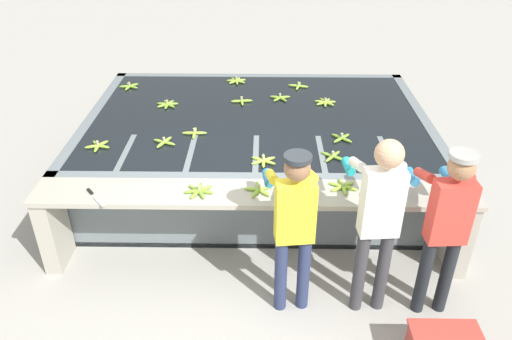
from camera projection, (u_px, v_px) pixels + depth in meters
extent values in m
plane|color=#A3A099|center=(254.00, 278.00, 4.83)|extent=(80.00, 80.00, 0.00)
cube|color=slate|center=(257.00, 174.00, 6.45)|extent=(4.11, 2.91, 0.06)
cube|color=slate|center=(255.00, 212.00, 5.05)|extent=(4.11, 0.12, 0.86)
cube|color=slate|center=(258.00, 103.00, 7.44)|extent=(4.11, 0.12, 0.86)
cube|color=slate|center=(99.00, 146.00, 6.27)|extent=(0.12, 2.91, 0.86)
cube|color=slate|center=(417.00, 148.00, 6.22)|extent=(0.12, 2.91, 0.86)
cube|color=black|center=(257.00, 145.00, 6.23)|extent=(3.87, 2.67, 0.79)
cube|color=slate|center=(131.00, 186.00, 5.46)|extent=(0.06, 0.80, 0.86)
cube|color=slate|center=(193.00, 187.00, 5.45)|extent=(0.06, 0.80, 0.86)
cube|color=slate|center=(256.00, 187.00, 5.44)|extent=(0.06, 0.80, 0.86)
cube|color=slate|center=(319.00, 188.00, 5.43)|extent=(0.06, 0.80, 0.86)
cube|color=slate|center=(382.00, 188.00, 5.42)|extent=(0.06, 0.80, 0.86)
cube|color=#A8A393|center=(255.00, 194.00, 4.60)|extent=(4.11, 0.45, 0.05)
cube|color=#A8A393|center=(54.00, 229.00, 4.84)|extent=(0.16, 0.41, 0.81)
cube|color=#A8A393|center=(458.00, 233.00, 4.79)|extent=(0.16, 0.41, 0.81)
cylinder|color=navy|center=(281.00, 274.00, 4.32)|extent=(0.11, 0.11, 0.77)
cylinder|color=navy|center=(303.00, 273.00, 4.34)|extent=(0.11, 0.11, 0.77)
cube|color=yellow|center=(295.00, 212.00, 4.00)|extent=(0.34, 0.21, 0.54)
sphere|color=#896042|center=(297.00, 168.00, 3.79)|extent=(0.21, 0.21, 0.21)
cylinder|color=#282D33|center=(298.00, 158.00, 3.74)|extent=(0.22, 0.22, 0.04)
cylinder|color=yellow|center=(272.00, 177.00, 4.10)|extent=(0.12, 0.32, 0.18)
cylinder|color=teal|center=(268.00, 178.00, 4.40)|extent=(0.11, 0.21, 0.08)
cylinder|color=yellow|center=(310.00, 175.00, 4.13)|extent=(0.12, 0.32, 0.18)
cylinder|color=teal|center=(304.00, 176.00, 4.42)|extent=(0.11, 0.21, 0.08)
cylinder|color=#38383D|center=(360.00, 271.00, 4.30)|extent=(0.11, 0.11, 0.84)
cylinder|color=#38383D|center=(382.00, 270.00, 4.31)|extent=(0.11, 0.11, 0.84)
cube|color=white|center=(382.00, 203.00, 3.94)|extent=(0.33, 0.19, 0.59)
sphere|color=tan|center=(389.00, 154.00, 3.72)|extent=(0.23, 0.23, 0.23)
cylinder|color=white|center=(357.00, 164.00, 4.04)|extent=(0.10, 0.31, 0.18)
cylinder|color=#1EA3AD|center=(348.00, 166.00, 4.34)|extent=(0.10, 0.21, 0.08)
cylinder|color=white|center=(396.00, 163.00, 4.06)|extent=(0.10, 0.31, 0.18)
cylinder|color=#1EA3AD|center=(385.00, 165.00, 4.36)|extent=(0.10, 0.21, 0.08)
cylinder|color=#1E2328|center=(424.00, 276.00, 4.30)|extent=(0.11, 0.11, 0.79)
cylinder|color=#1E2328|center=(446.00, 275.00, 4.30)|extent=(0.11, 0.11, 0.79)
cube|color=#DB3D33|center=(451.00, 212.00, 3.96)|extent=(0.33, 0.19, 0.56)
sphere|color=#9E704C|center=(462.00, 167.00, 3.74)|extent=(0.21, 0.21, 0.21)
cylinder|color=#9E9E99|center=(464.00, 156.00, 3.69)|extent=(0.22, 0.22, 0.04)
cylinder|color=#DB3D33|center=(424.00, 175.00, 4.06)|extent=(0.10, 0.31, 0.18)
cylinder|color=teal|center=(412.00, 176.00, 4.36)|extent=(0.10, 0.20, 0.08)
cylinder|color=#DB3D33|center=(463.00, 174.00, 4.08)|extent=(0.10, 0.31, 0.18)
cylinder|color=teal|center=(448.00, 176.00, 4.38)|extent=(0.10, 0.20, 0.08)
ellipsoid|color=#93BC3D|center=(194.00, 135.00, 5.54)|extent=(0.04, 0.17, 0.04)
ellipsoid|color=#93BC3D|center=(199.00, 133.00, 5.59)|extent=(0.17, 0.04, 0.04)
ellipsoid|color=#93BC3D|center=(195.00, 131.00, 5.63)|extent=(0.04, 0.17, 0.04)
ellipsoid|color=#93BC3D|center=(190.00, 133.00, 5.59)|extent=(0.17, 0.04, 0.04)
cylinder|color=tan|center=(194.00, 130.00, 5.57)|extent=(0.03, 0.03, 0.04)
ellipsoid|color=#7FAD33|center=(163.00, 104.00, 6.29)|extent=(0.17, 0.07, 0.04)
ellipsoid|color=#7FAD33|center=(163.00, 105.00, 6.25)|extent=(0.16, 0.13, 0.04)
ellipsoid|color=#7FAD33|center=(166.00, 106.00, 6.23)|extent=(0.04, 0.17, 0.04)
ellipsoid|color=#7FAD33|center=(170.00, 105.00, 6.25)|extent=(0.15, 0.14, 0.04)
ellipsoid|color=#7FAD33|center=(172.00, 104.00, 6.29)|extent=(0.17, 0.07, 0.04)
ellipsoid|color=#7FAD33|center=(170.00, 103.00, 6.32)|extent=(0.11, 0.17, 0.04)
ellipsoid|color=#7FAD33|center=(166.00, 103.00, 6.32)|extent=(0.10, 0.17, 0.04)
cylinder|color=tan|center=(167.00, 102.00, 6.26)|extent=(0.03, 0.03, 0.04)
ellipsoid|color=#93BC3D|center=(327.00, 101.00, 6.38)|extent=(0.12, 0.16, 0.04)
ellipsoid|color=#93BC3D|center=(323.00, 101.00, 6.38)|extent=(0.09, 0.17, 0.04)
ellipsoid|color=#93BC3D|center=(321.00, 102.00, 6.35)|extent=(0.17, 0.09, 0.04)
ellipsoid|color=#93BC3D|center=(322.00, 103.00, 6.31)|extent=(0.16, 0.12, 0.04)
ellipsoid|color=#93BC3D|center=(325.00, 104.00, 6.29)|extent=(0.05, 0.17, 0.04)
ellipsoid|color=#93BC3D|center=(329.00, 103.00, 6.30)|extent=(0.15, 0.14, 0.04)
ellipsoid|color=#93BC3D|center=(329.00, 102.00, 6.34)|extent=(0.17, 0.06, 0.04)
cylinder|color=tan|center=(325.00, 100.00, 6.32)|extent=(0.03, 0.03, 0.04)
ellipsoid|color=#9EC642|center=(268.00, 159.00, 5.07)|extent=(0.16, 0.12, 0.04)
ellipsoid|color=#9EC642|center=(263.00, 158.00, 5.10)|extent=(0.04, 0.17, 0.04)
ellipsoid|color=#9EC642|center=(259.00, 159.00, 5.07)|extent=(0.17, 0.11, 0.04)
ellipsoid|color=#9EC642|center=(259.00, 162.00, 5.03)|extent=(0.16, 0.12, 0.04)
ellipsoid|color=#9EC642|center=(263.00, 163.00, 5.00)|extent=(0.04, 0.17, 0.04)
ellipsoid|color=#9EC642|center=(268.00, 162.00, 5.03)|extent=(0.17, 0.11, 0.04)
cylinder|color=tan|center=(263.00, 158.00, 5.03)|extent=(0.03, 0.03, 0.04)
ellipsoid|color=#93BC3D|center=(238.00, 79.00, 7.03)|extent=(0.09, 0.17, 0.04)
ellipsoid|color=#93BC3D|center=(234.00, 80.00, 7.03)|extent=(0.12, 0.16, 0.04)
ellipsoid|color=#93BC3D|center=(233.00, 81.00, 6.99)|extent=(0.17, 0.05, 0.04)
ellipsoid|color=#93BC3D|center=(234.00, 82.00, 6.95)|extent=(0.14, 0.15, 0.04)
ellipsoid|color=#93BC3D|center=(237.00, 82.00, 6.94)|extent=(0.06, 0.17, 0.04)
ellipsoid|color=#93BC3D|center=(240.00, 82.00, 6.96)|extent=(0.16, 0.12, 0.04)
ellipsoid|color=#93BC3D|center=(240.00, 80.00, 7.00)|extent=(0.17, 0.09, 0.04)
cylinder|color=tan|center=(236.00, 78.00, 6.97)|extent=(0.03, 0.03, 0.04)
ellipsoid|color=#75A333|center=(328.00, 155.00, 5.16)|extent=(0.16, 0.13, 0.04)
ellipsoid|color=#75A333|center=(330.00, 158.00, 5.09)|extent=(0.13, 0.16, 0.04)
ellipsoid|color=#75A333|center=(337.00, 158.00, 5.10)|extent=(0.16, 0.13, 0.04)
ellipsoid|color=#75A333|center=(335.00, 154.00, 5.16)|extent=(0.13, 0.16, 0.04)
cylinder|color=tan|center=(333.00, 153.00, 5.11)|extent=(0.03, 0.03, 0.04)
ellipsoid|color=#93BC3D|center=(302.00, 86.00, 6.81)|extent=(0.17, 0.08, 0.04)
ellipsoid|color=#93BC3D|center=(299.00, 85.00, 6.86)|extent=(0.08, 0.17, 0.04)
ellipsoid|color=#93BC3D|center=(294.00, 86.00, 6.83)|extent=(0.17, 0.08, 0.04)
ellipsoid|color=#93BC3D|center=(298.00, 87.00, 6.77)|extent=(0.08, 0.17, 0.04)
cylinder|color=tan|center=(298.00, 84.00, 6.80)|extent=(0.03, 0.03, 0.04)
ellipsoid|color=#8CB738|center=(167.00, 140.00, 5.44)|extent=(0.10, 0.17, 0.04)
ellipsoid|color=#8CB738|center=(160.00, 141.00, 5.42)|extent=(0.17, 0.10, 0.04)
ellipsoid|color=#8CB738|center=(161.00, 144.00, 5.35)|extent=(0.10, 0.17, 0.04)
ellipsoid|color=#8CB738|center=(168.00, 143.00, 5.38)|extent=(0.17, 0.10, 0.04)
cylinder|color=tan|center=(164.00, 139.00, 5.38)|extent=(0.03, 0.03, 0.04)
ellipsoid|color=#7FAD33|center=(276.00, 97.00, 6.48)|extent=(0.17, 0.09, 0.04)
ellipsoid|color=#7FAD33|center=(278.00, 99.00, 6.43)|extent=(0.13, 0.16, 0.04)
ellipsoid|color=#7FAD33|center=(283.00, 99.00, 6.43)|extent=(0.13, 0.16, 0.04)
ellipsoid|color=#7FAD33|center=(284.00, 97.00, 6.48)|extent=(0.17, 0.09, 0.04)
ellipsoid|color=#7FAD33|center=(280.00, 96.00, 6.51)|extent=(0.04, 0.17, 0.04)
cylinder|color=tan|center=(280.00, 95.00, 6.45)|extent=(0.03, 0.03, 0.04)
ellipsoid|color=#8CB738|center=(242.00, 103.00, 6.32)|extent=(0.06, 0.17, 0.04)
ellipsoid|color=#8CB738|center=(246.00, 101.00, 6.38)|extent=(0.17, 0.06, 0.04)
ellipsoid|color=#8CB738|center=(241.00, 99.00, 6.42)|extent=(0.06, 0.17, 0.04)
ellipsoid|color=#8CB738|center=(237.00, 101.00, 6.37)|extent=(0.17, 0.06, 0.04)
cylinder|color=tan|center=(242.00, 98.00, 6.35)|extent=(0.03, 0.03, 0.04)
ellipsoid|color=#8CB738|center=(102.00, 147.00, 5.31)|extent=(0.17, 0.08, 0.04)
ellipsoid|color=#8CB738|center=(102.00, 144.00, 5.36)|extent=(0.13, 0.16, 0.04)
ellipsoid|color=#8CB738|center=(96.00, 144.00, 5.36)|extent=(0.13, 0.16, 0.04)
ellipsoid|color=#8CB738|center=(93.00, 147.00, 5.31)|extent=(0.17, 0.09, 0.04)
ellipsoid|color=#8CB738|center=(97.00, 148.00, 5.28)|extent=(0.04, 0.17, 0.04)
cylinder|color=tan|center=(97.00, 143.00, 5.31)|extent=(0.03, 0.03, 0.04)
ellipsoid|color=#75A333|center=(346.00, 140.00, 5.44)|extent=(0.15, 0.14, 0.04)
ellipsoid|color=#75A333|center=(345.00, 137.00, 5.51)|extent=(0.14, 0.15, 0.04)
ellipsoid|color=#75A333|center=(338.00, 137.00, 5.51)|extent=(0.15, 0.14, 0.04)
ellipsoid|color=#75A333|center=(339.00, 140.00, 5.44)|extent=(0.14, 0.15, 0.04)
cylinder|color=tan|center=(342.00, 135.00, 5.46)|extent=(0.03, 0.03, 0.04)
ellipsoid|color=#7FAD33|center=(129.00, 85.00, 6.85)|extent=(0.11, 0.17, 0.04)
ellipsoid|color=#7FAD33|center=(125.00, 86.00, 6.80)|extent=(0.17, 0.06, 0.04)
ellipsoid|color=#7FAD33|center=(128.00, 88.00, 6.76)|extent=(0.06, 0.17, 0.04)
ellipsoid|color=#7FAD33|center=(133.00, 87.00, 6.79)|extent=(0.17, 0.11, 0.04)
ellipsoid|color=#7FAD33|center=(133.00, 85.00, 6.84)|extent=(0.15, 0.14, 0.04)
cylinder|color=tan|center=(129.00, 84.00, 6.79)|extent=(0.03, 0.03, 0.04)
ellipsoid|color=#8CB738|center=(263.00, 192.00, 4.54)|extent=(0.15, 0.15, 0.04)
ellipsoid|color=#8CB738|center=(264.00, 188.00, 4.60)|extent=(0.17, 0.11, 0.04)
ellipsoid|color=#8CB738|center=(258.00, 187.00, 4.63)|extent=(0.06, 0.17, 0.04)
ellipsoid|color=#8CB738|center=(253.00, 189.00, 4.59)|extent=(0.17, 0.06, 0.04)
ellipsoid|color=#8CB738|center=(256.00, 193.00, 4.54)|extent=(0.11, 0.17, 0.04)
cylinder|color=tan|center=(259.00, 187.00, 4.56)|extent=(0.03, 0.03, 0.04)
ellipsoid|color=#8CB738|center=(349.00, 188.00, 4.61)|extent=(0.17, 0.10, 0.04)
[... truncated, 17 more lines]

